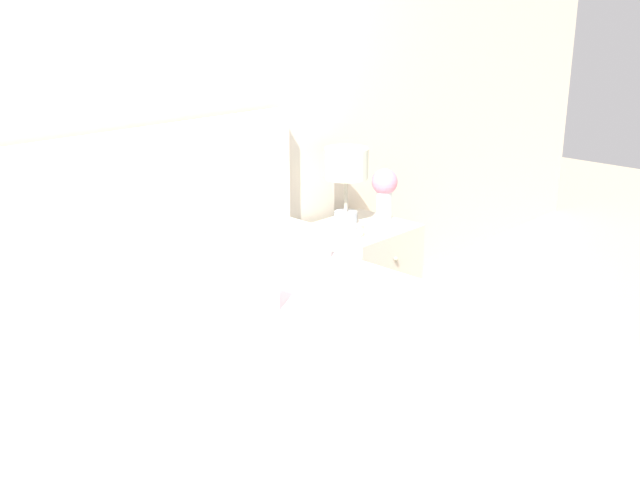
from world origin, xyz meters
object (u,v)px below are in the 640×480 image
at_px(table_lamp, 346,169).
at_px(nightstand, 360,276).
at_px(flower_vase, 385,189).
at_px(bed, 276,400).
at_px(alarm_clock, 357,231).

bearing_deg(table_lamp, nightstand, -77.97).
relative_size(nightstand, flower_vase, 2.02).
height_order(bed, nightstand, bed).
distance_m(flower_vase, alarm_clock, 0.37).
height_order(table_lamp, alarm_clock, table_lamp).
xyz_separation_m(bed, flower_vase, (1.38, 0.63, 0.42)).
bearing_deg(alarm_clock, nightstand, 34.65).
bearing_deg(flower_vase, alarm_clock, -163.78).
xyz_separation_m(bed, nightstand, (1.20, 0.63, -0.02)).
xyz_separation_m(nightstand, alarm_clock, (-0.15, -0.10, 0.31)).
bearing_deg(bed, alarm_clock, 26.84).
bearing_deg(table_lamp, bed, -148.45).
relative_size(bed, alarm_clock, 27.48).
distance_m(bed, alarm_clock, 1.21).
distance_m(nightstand, alarm_clock, 0.35).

